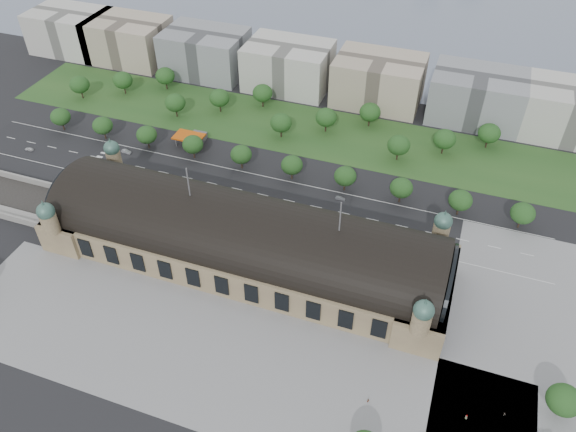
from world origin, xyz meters
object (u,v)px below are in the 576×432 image
(traffic_car_0, at_px, (29,149))
(traffic_car_4, at_px, (263,208))
(parked_car_0, at_px, (126,189))
(pedestrian_1, at_px, (368,401))
(parked_car_1, at_px, (120,182))
(parked_car_5, at_px, (207,209))
(parked_car_2, at_px, (164,192))
(bus_mid, at_px, (304,212))
(parked_car_3, at_px, (131,184))
(parked_car_4, at_px, (193,200))
(traffic_car_6, at_px, (437,239))
(bus_east, at_px, (350,222))
(traffic_car_2, at_px, (137,178))
(pedestrian_5, at_px, (466,417))
(traffic_car_5, at_px, (340,198))
(petrol_station, at_px, (194,136))
(pedestrian_2, at_px, (505,414))
(parked_car_6, at_px, (165,199))
(traffic_car_1, at_px, (126,151))
(bus_west, at_px, (277,205))

(traffic_car_0, xyz_separation_m, traffic_car_4, (120.24, -3.11, 0.08))
(parked_car_0, bearing_deg, pedestrian_1, 36.43)
(traffic_car_4, relative_size, pedestrian_1, 2.60)
(parked_car_1, bearing_deg, parked_car_5, 58.03)
(parked_car_2, bearing_deg, bus_mid, 62.24)
(parked_car_3, bearing_deg, parked_car_0, -39.51)
(parked_car_4, bearing_deg, pedestrian_1, 24.74)
(parked_car_5, relative_size, bus_mid, 0.36)
(traffic_car_6, xyz_separation_m, bus_east, (-34.06, -2.35, 0.82))
(traffic_car_6, height_order, parked_car_5, traffic_car_6)
(parked_car_3, relative_size, parked_car_5, 0.97)
(traffic_car_2, distance_m, pedestrian_5, 164.74)
(traffic_car_4, height_order, parked_car_1, parked_car_1)
(parked_car_0, bearing_deg, parked_car_1, -147.64)
(traffic_car_5, xyz_separation_m, parked_car_5, (-50.35, -25.02, -0.02))
(traffic_car_0, distance_m, traffic_car_6, 190.79)
(petrol_station, relative_size, traffic_car_6, 2.55)
(parked_car_1, distance_m, bus_east, 102.66)
(traffic_car_0, bearing_deg, pedestrian_2, 72.12)
(parked_car_2, xyz_separation_m, pedestrian_2, (144.09, -58.55, 0.14))
(parked_car_4, relative_size, parked_car_6, 0.86)
(parked_car_1, xyz_separation_m, parked_car_4, (35.85, 0.02, -0.12))
(traffic_car_1, xyz_separation_m, traffic_car_2, (15.36, -16.04, -0.17))
(bus_mid, distance_m, pedestrian_5, 100.36)
(parked_car_3, relative_size, bus_west, 0.40)
(traffic_car_5, xyz_separation_m, parked_car_2, (-72.53, -21.02, -0.03))
(pedestrian_1, bearing_deg, pedestrian_2, -46.09)
(bus_west, bearing_deg, parked_car_1, 99.48)
(bus_mid, relative_size, pedestrian_5, 7.05)
(parked_car_5, bearing_deg, traffic_car_6, 66.93)
(traffic_car_6, relative_size, parked_car_1, 0.94)
(parked_car_1, bearing_deg, traffic_car_6, 66.68)
(parked_car_2, xyz_separation_m, parked_car_3, (-16.11, 0.00, 0.14))
(bus_west, distance_m, bus_mid, 11.94)
(bus_west, bearing_deg, parked_car_6, 106.66)
(bus_mid, xyz_separation_m, pedestrian_2, (82.93, -64.55, -1.06))
(bus_west, distance_m, pedestrian_1, 93.69)
(parked_car_3, bearing_deg, pedestrian_1, 21.90)
(traffic_car_1, height_order, traffic_car_2, traffic_car_1)
(parked_car_0, bearing_deg, traffic_car_2, 154.93)
(traffic_car_2, height_order, pedestrian_1, pedestrian_1)
(traffic_car_4, distance_m, bus_mid, 17.13)
(bus_west, xyz_separation_m, pedestrian_1, (56.45, -74.77, -0.74))
(traffic_car_2, xyz_separation_m, parked_car_1, (-5.47, -5.33, 0.17))
(parked_car_6, relative_size, bus_west, 0.42)
(parked_car_5, xyz_separation_m, bus_east, (58.46, 11.00, 0.92))
(parked_car_4, distance_m, pedestrian_2, 142.36)
(traffic_car_5, xyz_separation_m, pedestrian_1, (33.19, -88.79, 0.20))
(traffic_car_2, bearing_deg, traffic_car_1, -136.75)
(traffic_car_6, height_order, bus_mid, bus_mid)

